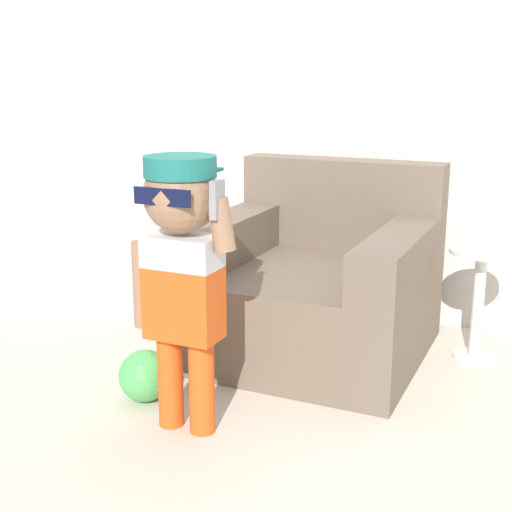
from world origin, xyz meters
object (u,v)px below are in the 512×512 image
object	(u,v)px
side_table	(479,294)
person_child	(182,252)
toy_ball	(145,376)
armchair	(315,288)

from	to	relation	value
side_table	person_child	bearing A→B (deg)	-128.12
toy_ball	side_table	bearing A→B (deg)	40.85
armchair	person_child	xyz separation A→B (m)	(-0.17, -0.93, 0.37)
side_table	toy_ball	size ratio (longest dim) A/B	2.47
armchair	toy_ball	xyz separation A→B (m)	(-0.43, -0.80, -0.20)
person_child	toy_ball	bearing A→B (deg)	153.58
armchair	person_child	world-z (taller)	person_child
armchair	side_table	bearing A→B (deg)	15.18
person_child	side_table	xyz separation A→B (m)	(0.89, 1.13, -0.36)
armchair	toy_ball	size ratio (longest dim) A/B	4.83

